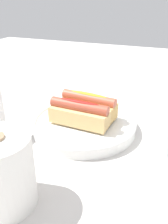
{
  "coord_description": "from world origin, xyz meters",
  "views": [
    {
      "loc": [
        -0.18,
        0.51,
        0.33
      ],
      "look_at": [
        0.03,
        -0.01,
        0.05
      ],
      "focal_mm": 38.38,
      "sensor_mm": 36.0,
      "label": 1
    }
  ],
  "objects_px": {
    "hotdog_front": "(89,105)",
    "hotdog_back": "(79,114)",
    "serving_bowl": "(84,124)",
    "paper_towel_roll": "(1,172)"
  },
  "relations": [
    {
      "from": "hotdog_front",
      "to": "paper_towel_roll",
      "type": "xyz_separation_m",
      "value": [
        0.03,
        0.31,
        0.01
      ]
    },
    {
      "from": "serving_bowl",
      "to": "hotdog_front",
      "type": "height_order",
      "value": "hotdog_front"
    },
    {
      "from": "hotdog_front",
      "to": "hotdog_back",
      "type": "height_order",
      "value": "same"
    },
    {
      "from": "hotdog_front",
      "to": "hotdog_back",
      "type": "relative_size",
      "value": 1.02
    },
    {
      "from": "paper_towel_roll",
      "to": "serving_bowl",
      "type": "bearing_deg",
      "value": -96.52
    },
    {
      "from": "hotdog_front",
      "to": "paper_towel_roll",
      "type": "bearing_deg",
      "value": 83.71
    },
    {
      "from": "serving_bowl",
      "to": "hotdog_front",
      "type": "relative_size",
      "value": 1.77
    },
    {
      "from": "serving_bowl",
      "to": "hotdog_back",
      "type": "distance_m",
      "value": 0.05
    },
    {
      "from": "hotdog_back",
      "to": "paper_towel_roll",
      "type": "distance_m",
      "value": 0.26
    },
    {
      "from": "serving_bowl",
      "to": "hotdog_front",
      "type": "distance_m",
      "value": 0.05
    }
  ]
}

